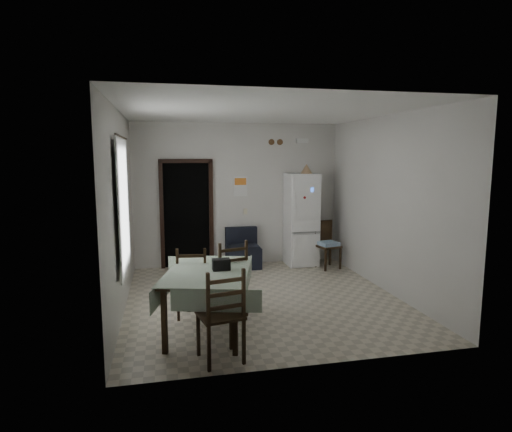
{
  "coord_description": "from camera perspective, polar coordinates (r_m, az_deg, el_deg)",
  "views": [
    {
      "loc": [
        -1.49,
        -6.37,
        2.25
      ],
      "look_at": [
        0.0,
        0.5,
        1.25
      ],
      "focal_mm": 30.0,
      "sensor_mm": 36.0,
      "label": 1
    }
  ],
  "objects": [
    {
      "name": "wall_front",
      "position": [
        4.45,
        7.52,
        -2.32
      ],
      "size": [
        4.2,
        0.02,
        2.9
      ],
      "primitive_type": null,
      "color": "silver",
      "rests_on": "ground"
    },
    {
      "name": "curtain",
      "position": [
        6.23,
        -17.23,
        1.29
      ],
      "size": [
        0.02,
        1.45,
        1.85
      ],
      "primitive_type": "cube",
      "color": "white",
      "rests_on": "ground"
    },
    {
      "name": "curtain_rod",
      "position": [
        6.2,
        -17.51,
        10.04
      ],
      "size": [
        0.02,
        1.6,
        0.02
      ],
      "primitive_type": "cylinder",
      "rotation": [
        1.57,
        0.0,
        0.0
      ],
      "color": "black",
      "rests_on": "ground"
    },
    {
      "name": "navy_seat",
      "position": [
        8.64,
        -1.72,
        -4.3
      ],
      "size": [
        0.66,
        0.64,
        0.79
      ],
      "primitive_type": null,
      "rotation": [
        0.0,
        0.0,
        0.01
      ],
      "color": "black",
      "rests_on": "ground"
    },
    {
      "name": "corner_chair",
      "position": [
        8.68,
        9.59,
        -3.83
      ],
      "size": [
        0.49,
        0.49,
        0.95
      ],
      "primitive_type": null,
      "rotation": [
        0.0,
        0.0,
        0.23
      ],
      "color": "black",
      "rests_on": "ground"
    },
    {
      "name": "dining_table",
      "position": [
        5.62,
        -6.29,
        -11.14
      ],
      "size": [
        1.38,
        1.76,
        0.81
      ],
      "primitive_type": null,
      "rotation": [
        0.0,
        0.0,
        -0.26
      ],
      "color": "#98AC93",
      "rests_on": "ground"
    },
    {
      "name": "wall_right",
      "position": [
        7.35,
        17.07,
        1.49
      ],
      "size": [
        0.02,
        4.5,
        2.9
      ],
      "primitive_type": null,
      "color": "silver",
      "rests_on": "ground"
    },
    {
      "name": "vent_left",
      "position": [
        8.88,
        2.07,
        9.83
      ],
      "size": [
        0.12,
        0.03,
        0.12
      ],
      "primitive_type": "cylinder",
      "rotation": [
        1.57,
        0.0,
        0.0
      ],
      "color": "brown",
      "rests_on": "ground"
    },
    {
      "name": "dining_chair_far_left",
      "position": [
        6.12,
        -8.46,
        -8.56
      ],
      "size": [
        0.49,
        0.49,
        1.01
      ],
      "primitive_type": null,
      "rotation": [
        0.0,
        0.0,
        3.01
      ],
      "color": "black",
      "rests_on": "ground"
    },
    {
      "name": "light_switch",
      "position": [
        8.84,
        -1.44,
        0.62
      ],
      "size": [
        0.08,
        0.02,
        0.12
      ],
      "primitive_type": "cube",
      "color": "beige",
      "rests_on": "ground"
    },
    {
      "name": "window_recess",
      "position": [
        6.24,
        -18.23,
        1.25
      ],
      "size": [
        0.1,
        1.2,
        1.6
      ],
      "primitive_type": "cube",
      "color": "silver",
      "rests_on": "ground"
    },
    {
      "name": "tan_cone",
      "position": [
        8.72,
        6.74,
        6.28
      ],
      "size": [
        0.24,
        0.24,
        0.19
      ],
      "primitive_type": "cone",
      "rotation": [
        0.0,
        0.0,
        0.02
      ],
      "color": "tan",
      "rests_on": "fridge"
    },
    {
      "name": "calendar_image",
      "position": [
        8.75,
        -2.09,
        4.62
      ],
      "size": [
        0.24,
        0.01,
        0.14
      ],
      "primitive_type": "cube",
      "color": "orange",
      "rests_on": "ground"
    },
    {
      "name": "calendar",
      "position": [
        8.77,
        -2.09,
        3.97
      ],
      "size": [
        0.28,
        0.02,
        0.4
      ],
      "primitive_type": "cube",
      "color": "white",
      "rests_on": "ground"
    },
    {
      "name": "ceiling",
      "position": [
        6.57,
        0.95,
        13.77
      ],
      "size": [
        4.2,
        4.5,
        0.02
      ],
      "primitive_type": null,
      "color": "white",
      "rests_on": "ground"
    },
    {
      "name": "black_bag",
      "position": [
        5.47,
        -4.66,
        -6.45
      ],
      "size": [
        0.23,
        0.14,
        0.14
      ],
      "primitive_type": "cube",
      "rotation": [
        0.0,
        0.0,
        0.03
      ],
      "color": "black",
      "rests_on": "dining_table"
    },
    {
      "name": "wall_left",
      "position": [
        6.45,
        -17.57,
        0.59
      ],
      "size": [
        0.02,
        4.5,
        2.9
      ],
      "primitive_type": null,
      "color": "silver",
      "rests_on": "ground"
    },
    {
      "name": "dining_chair_far_right",
      "position": [
        6.11,
        -3.86,
        -8.13
      ],
      "size": [
        0.58,
        0.58,
        1.09
      ],
      "primitive_type": null,
      "rotation": [
        0.0,
        0.0,
        3.44
      ],
      "color": "black",
      "rests_on": "ground"
    },
    {
      "name": "ground",
      "position": [
        6.92,
        0.89,
        -10.89
      ],
      "size": [
        4.5,
        4.5,
        0.0
      ],
      "primitive_type": "plane",
      "color": "#BCB29A",
      "rests_on": "ground"
    },
    {
      "name": "wall_back",
      "position": [
        8.78,
        -2.42,
        2.86
      ],
      "size": [
        4.2,
        0.02,
        2.9
      ],
      "primitive_type": null,
      "color": "silver",
      "rests_on": "ground"
    },
    {
      "name": "dining_chair_near_head",
      "position": [
        4.81,
        -4.79,
        -12.84
      ],
      "size": [
        0.54,
        0.54,
        1.07
      ],
      "primitive_type": null,
      "rotation": [
        0.0,
        0.0,
        3.34
      ],
      "color": "black",
      "rests_on": "ground"
    },
    {
      "name": "doorway",
      "position": [
        8.91,
        -9.3,
        0.32
      ],
      "size": [
        1.06,
        0.52,
        2.22
      ],
      "color": "black",
      "rests_on": "ground"
    },
    {
      "name": "emergency_light",
      "position": [
        9.04,
        6.17,
        9.95
      ],
      "size": [
        0.25,
        0.07,
        0.09
      ],
      "primitive_type": "cube",
      "color": "white",
      "rests_on": "ground"
    },
    {
      "name": "fridge",
      "position": [
        8.84,
        6.07,
        -0.45
      ],
      "size": [
        0.61,
        0.61,
        1.89
      ],
      "primitive_type": null,
      "rotation": [
        0.0,
        0.0,
        -0.0
      ],
      "color": "white",
      "rests_on": "ground"
    },
    {
      "name": "vent_right",
      "position": [
        8.93,
        3.21,
        9.82
      ],
      "size": [
        0.12,
        0.03,
        0.12
      ],
      "primitive_type": "cylinder",
      "rotation": [
        1.57,
        0.0,
        0.0
      ],
      "color": "brown",
      "rests_on": "ground"
    }
  ]
}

